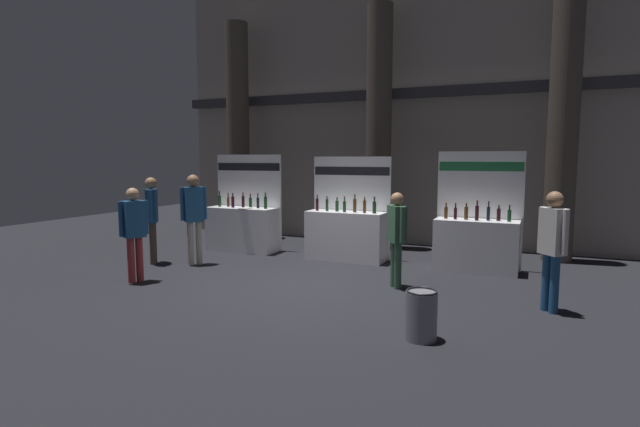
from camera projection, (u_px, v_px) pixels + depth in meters
name	position (u px, v px, depth m)	size (l,w,h in m)	color
ground_plane	(308.00, 285.00, 8.47)	(24.00, 24.00, 0.00)	black
hall_colonnade	(387.00, 113.00, 12.34)	(11.70, 1.31, 6.80)	gray
exhibitor_booth_0	(243.00, 225.00, 11.59)	(1.74, 0.70, 2.25)	white
exhibitor_booth_1	(346.00, 232.00, 10.53)	(1.76, 0.66, 2.20)	white
exhibitor_booth_2	(476.00, 240.00, 9.48)	(1.62, 0.66, 2.30)	white
trash_bin	(421.00, 315.00, 5.90)	(0.38, 0.38, 0.61)	slate
visitor_0	(134.00, 226.00, 8.58)	(0.38, 0.47, 1.66)	maroon
visitor_1	(194.00, 211.00, 10.00)	(0.40, 0.43, 1.84)	#ADA393
visitor_2	(152.00, 213.00, 10.09)	(0.39, 0.46, 1.78)	#47382D
visitor_3	(397.00, 232.00, 8.21)	(0.39, 0.43, 1.61)	#33563D
visitor_4	(553.00, 241.00, 6.90)	(0.39, 0.40, 1.72)	navy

